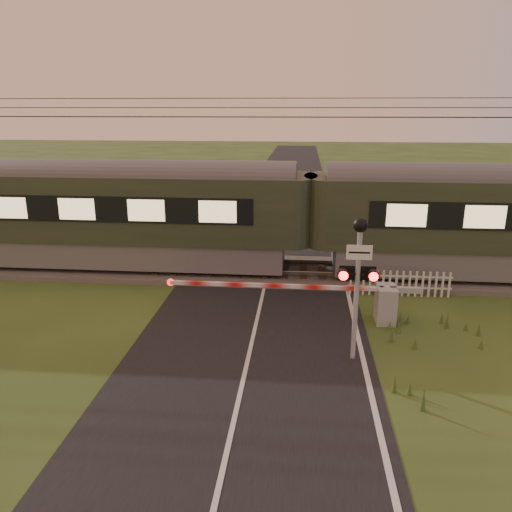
# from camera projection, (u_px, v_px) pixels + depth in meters

# --- Properties ---
(ground) EXTENTS (160.00, 160.00, 0.00)m
(ground) POSITION_uv_depth(u_px,v_px,m) (248.00, 358.00, 12.02)
(ground) COLOR #2E461A
(ground) RESTS_ON ground
(road) EXTENTS (6.00, 140.00, 0.03)m
(road) POSITION_uv_depth(u_px,v_px,m) (248.00, 363.00, 11.79)
(road) COLOR black
(road) RESTS_ON ground
(track_bed) EXTENTS (140.00, 3.40, 0.39)m
(track_bed) POSITION_uv_depth(u_px,v_px,m) (268.00, 271.00, 18.20)
(track_bed) COLOR #47423D
(track_bed) RESTS_ON ground
(overhead_wires) EXTENTS (120.00, 0.62, 0.62)m
(overhead_wires) POSITION_uv_depth(u_px,v_px,m) (269.00, 110.00, 16.58)
(overhead_wires) COLOR black
(overhead_wires) RESTS_ON ground
(train) EXTENTS (39.89, 2.75, 3.71)m
(train) POSITION_uv_depth(u_px,v_px,m) (310.00, 216.00, 17.47)
(train) COLOR slate
(train) RESTS_ON ground
(boom_gate) EXTENTS (7.18, 0.81, 1.07)m
(boom_gate) POSITION_uv_depth(u_px,v_px,m) (372.00, 301.00, 13.96)
(boom_gate) COLOR gray
(boom_gate) RESTS_ON ground
(crossing_signal) EXTENTS (0.88, 0.36, 3.47)m
(crossing_signal) POSITION_uv_depth(u_px,v_px,m) (358.00, 264.00, 11.34)
(crossing_signal) COLOR gray
(crossing_signal) RESTS_ON ground
(picket_fence) EXTENTS (3.29, 0.07, 0.84)m
(picket_fence) POSITION_uv_depth(u_px,v_px,m) (399.00, 283.00, 15.89)
(picket_fence) COLOR silver
(picket_fence) RESTS_ON ground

